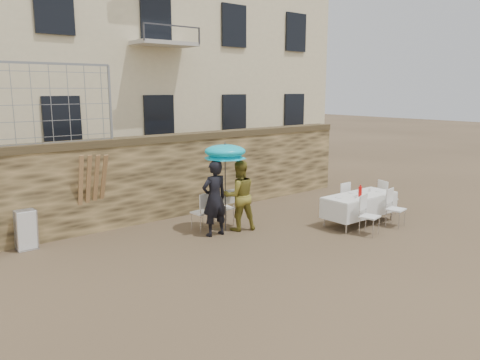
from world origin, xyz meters
TOP-DOWN VIEW (x-y plane):
  - ground at (0.00, 0.00)m, footprint 80.00×80.00m
  - stone_wall at (0.00, 5.00)m, footprint 13.00×0.50m
  - chain_link_fence at (-3.00, 5.00)m, footprint 3.20×0.06m
  - man_suit at (0.09, 2.78)m, footprint 0.67×0.45m
  - woman_dress at (0.84, 2.78)m, footprint 1.02×0.90m
  - umbrella at (0.49, 2.88)m, footprint 1.03×1.03m
  - couple_chair_left at (0.09, 3.33)m, footprint 0.53×0.53m
  - couple_chair_right at (0.79, 3.33)m, footprint 0.52×0.52m
  - banquet_table at (3.59, 1.23)m, footprint 2.10×0.85m
  - soda_bottle at (3.39, 1.08)m, footprint 0.09×0.09m
  - table_chair_front_left at (2.99, 0.48)m, footprint 0.57×0.57m
  - table_chair_front_right at (4.09, 0.48)m, footprint 0.56×0.56m
  - table_chair_back at (3.79, 2.03)m, footprint 0.49×0.49m
  - table_chair_side at (4.99, 1.33)m, footprint 0.59×0.59m
  - chair_stack_right at (-3.68, 4.63)m, footprint 0.46×0.40m
  - wood_planks at (-2.08, 4.70)m, footprint 0.70×0.20m

SIDE VIEW (x-z plane):
  - ground at x=0.00m, z-range 0.00..0.00m
  - chair_stack_right at x=-3.68m, z-range 0.00..0.92m
  - couple_chair_left at x=0.09m, z-range 0.00..0.96m
  - couple_chair_right at x=0.79m, z-range 0.00..0.96m
  - table_chair_front_left at x=2.99m, z-range 0.00..0.96m
  - table_chair_front_right at x=4.09m, z-range 0.00..0.96m
  - table_chair_back at x=3.79m, z-range 0.00..0.96m
  - table_chair_side at x=4.99m, z-range 0.00..0.96m
  - banquet_table at x=3.59m, z-range 0.34..1.12m
  - woman_dress at x=0.84m, z-range 0.00..1.74m
  - soda_bottle at x=3.39m, z-range 0.77..1.04m
  - man_suit at x=0.09m, z-range 0.00..1.81m
  - wood_planks at x=-2.08m, z-range 0.00..2.00m
  - stone_wall at x=0.00m, z-range 0.00..2.20m
  - umbrella at x=0.49m, z-range 0.90..2.94m
  - chain_link_fence at x=-3.00m, z-range 2.20..4.00m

